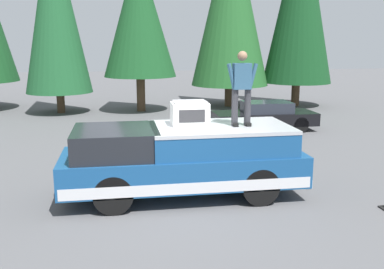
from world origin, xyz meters
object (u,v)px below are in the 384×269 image
pickup_truck (183,160)px  parked_car_black (265,116)px  compressor_unit (190,113)px  person_on_truck_bed (242,86)px

pickup_truck → parked_car_black: bearing=-31.5°
compressor_unit → pickup_truck: bearing=132.9°
pickup_truck → compressor_unit: size_ratio=6.60×
parked_car_black → person_on_truck_bed: bearing=157.1°
pickup_truck → parked_car_black: 8.42m
parked_car_black → pickup_truck: bearing=148.5°
pickup_truck → compressor_unit: 1.08m
person_on_truck_bed → parked_car_black: 8.15m
pickup_truck → person_on_truck_bed: 2.14m
person_on_truck_bed → parked_car_black: size_ratio=0.41×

